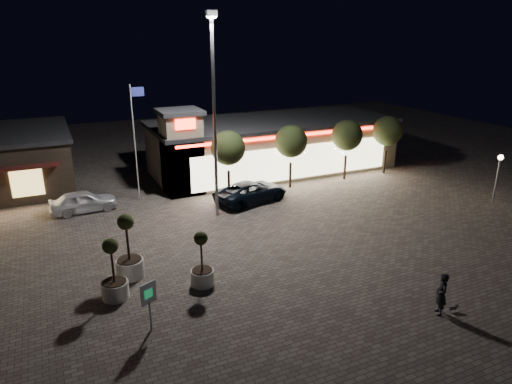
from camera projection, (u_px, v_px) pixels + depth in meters
name	position (u px, v px, depth m)	size (l,w,h in m)	color
ground	(236.00, 279.00, 21.90)	(90.00, 90.00, 0.00)	#695E55
retail_building	(268.00, 145.00, 38.48)	(20.40, 8.40, 6.10)	tan
floodlight_pole	(214.00, 106.00, 27.23)	(0.60, 0.40, 12.38)	gray
flagpole	(135.00, 133.00, 30.73)	(0.95, 0.10, 8.00)	white
lamp_post_east	(498.00, 170.00, 30.70)	(0.36, 0.36, 3.48)	gray
string_tree_a	(228.00, 148.00, 31.74)	(2.42, 2.42, 4.79)	#332319
string_tree_b	(291.00, 141.00, 33.71)	(2.42, 2.42, 4.79)	#332319
string_tree_c	(347.00, 135.00, 35.68)	(2.42, 2.42, 4.79)	#332319
string_tree_d	(388.00, 131.00, 37.26)	(2.42, 2.42, 4.79)	#332319
pickup_truck	(251.00, 192.00, 31.64)	(2.45, 5.31, 1.48)	black
white_sedan	(83.00, 201.00, 29.88)	(1.70, 4.23, 1.44)	silver
pedestrian	(441.00, 294.00, 18.85)	(0.68, 0.45, 1.87)	black
dog	(454.00, 307.00, 19.22)	(0.45, 0.22, 0.24)	#59514C
planter_left	(129.00, 258.00, 21.78)	(1.32, 1.32, 3.25)	silver
planter_mid	(114.00, 280.00, 20.03)	(1.18, 1.18, 2.89)	silver
planter_right	(202.00, 268.00, 21.13)	(1.10, 1.10, 2.70)	silver
valet_sign	(149.00, 297.00, 17.67)	(0.66, 0.34, 2.10)	gray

